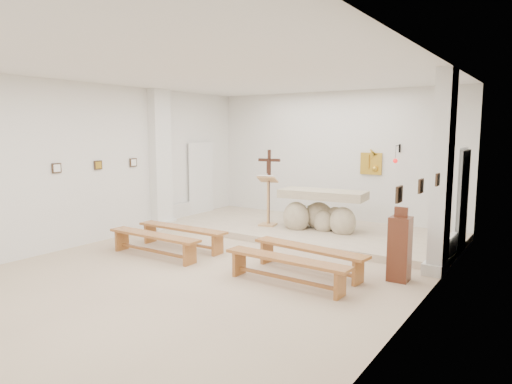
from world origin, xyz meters
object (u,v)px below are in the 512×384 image
Objects in this scene: crucifix_stand at (269,182)px; bench_right_second at (286,264)px; donation_pedestal at (400,248)px; bench_left_second at (154,240)px; bench_right_front at (309,253)px; bench_left_front at (182,232)px; altar at (321,213)px; lectern at (268,200)px.

crucifix_stand reaches higher than bench_right_second.
bench_left_second is (-4.44, -1.26, -0.20)m from donation_pedestal.
bench_right_front is (-1.43, -0.46, -0.20)m from donation_pedestal.
bench_left_second is (0.00, -0.81, 0.00)m from bench_left_front.
bench_left_front is at bearing -131.31° from altar.
bench_left_front is 3.11m from bench_right_second.
bench_left_second is at bearing -113.41° from lectern.
bench_right_front is at bearing -163.70° from donation_pedestal.
donation_pedestal is at bearing 43.18° from bench_right_second.
crucifix_stand is at bearing 75.07° from bench_left_front.
lectern is 4.01m from bench_right_second.
lectern is at bearing 128.41° from bench_right_second.
altar reaches higher than bench_left_second.
altar is 4.00m from bench_left_second.
lectern is at bearing 79.19° from bench_left_second.
bench_left_front is at bearing -114.53° from crucifix_stand.
altar is 0.93× the size of bench_right_front.
altar is at bearing 108.75° from bench_right_second.
lectern reaches higher than bench_right_front.
bench_left_front and bench_right_front have the same top height.
bench_right_second is at bearing -15.72° from bench_left_front.
altar reaches higher than bench_right_second.
donation_pedestal is 0.56× the size of bench_left_second.
bench_left_front is 0.99× the size of bench_right_front.
bench_right_second is (2.38, -3.26, -0.88)m from crucifix_stand.
crucifix_stand is at bearing -175.43° from altar.
bench_left_second is at bearing -178.27° from bench_right_second.
bench_left_front is at bearing -116.99° from lectern.
lectern is (-1.31, -0.30, 0.23)m from altar.
altar is 1.11× the size of crucifix_stand.
bench_right_second is at bearing -139.98° from donation_pedestal.
bench_right_front is at bearing -0.70° from bench_left_front.
crucifix_stand is at bearing 140.42° from bench_right_front.
bench_right_front is 1.01× the size of bench_right_second.
bench_left_front is at bearing -173.70° from bench_right_front.
donation_pedestal is at bearing -37.96° from crucifix_stand.
altar is at bearing 136.81° from donation_pedestal.
crucifix_stand is 3.44m from bench_left_second.
bench_right_front is 1.01× the size of bench_left_second.
bench_left_front is (-0.62, -2.39, -0.43)m from lectern.
donation_pedestal is at bearing 16.14° from bench_left_second.
crucifix_stand is 1.51× the size of donation_pedestal.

